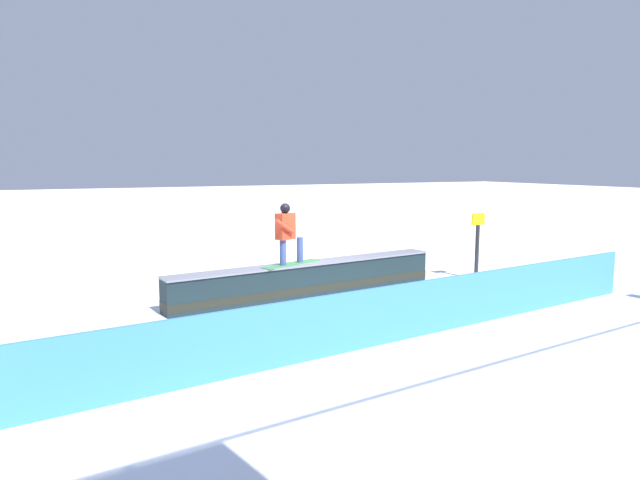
{
  "coord_description": "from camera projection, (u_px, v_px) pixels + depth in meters",
  "views": [
    {
      "loc": [
        5.18,
        11.19,
        2.95
      ],
      "look_at": [
        0.22,
        1.03,
        1.39
      ],
      "focal_mm": 31.18,
      "sensor_mm": 36.0,
      "label": 1
    }
  ],
  "objects": [
    {
      "name": "snowboarder",
      "position": [
        287.0,
        232.0,
        12.08
      ],
      "size": [
        1.56,
        0.83,
        1.36
      ],
      "color": "#3E8B4A",
      "rests_on": "grind_box"
    },
    {
      "name": "grind_box",
      "position": [
        309.0,
        280.0,
        12.57
      ],
      "size": [
        6.68,
        1.33,
        0.74
      ],
      "color": "#18262A",
      "rests_on": "ground_plane"
    },
    {
      "name": "trail_marker",
      "position": [
        477.0,
        244.0,
        14.21
      ],
      "size": [
        0.4,
        0.1,
        1.7
      ],
      "color": "#262628",
      "rests_on": "ground_plane"
    },
    {
      "name": "ground_plane",
      "position": [
        309.0,
        295.0,
        12.61
      ],
      "size": [
        120.0,
        120.0,
        0.0
      ],
      "primitive_type": "plane",
      "color": "white"
    },
    {
      "name": "safety_fence",
      "position": [
        401.0,
        312.0,
        9.29
      ],
      "size": [
        12.63,
        1.53,
        0.96
      ],
      "primitive_type": "cube",
      "rotation": [
        0.0,
        0.0,
        0.12
      ],
      "color": "#3C84E0",
      "rests_on": "ground_plane"
    }
  ]
}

